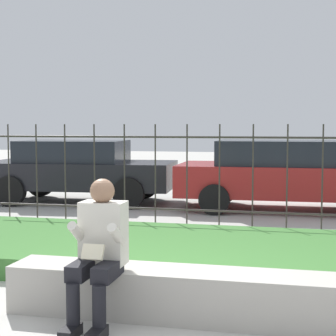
{
  "coord_description": "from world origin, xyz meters",
  "views": [
    {
      "loc": [
        1.2,
        -4.67,
        1.68
      ],
      "look_at": [
        -0.57,
        2.87,
        1.08
      ],
      "focal_mm": 60.0,
      "sensor_mm": 36.0,
      "label": 1
    }
  ],
  "objects_px": {
    "person_seated_reader": "(99,246)",
    "car_parked_left": "(79,169)",
    "stone_bench": "(181,297)",
    "car_parked_center": "(283,174)"
  },
  "relations": [
    {
      "from": "car_parked_center",
      "to": "car_parked_left",
      "type": "bearing_deg",
      "value": 176.35
    },
    {
      "from": "stone_bench",
      "to": "person_seated_reader",
      "type": "relative_size",
      "value": 2.5
    },
    {
      "from": "stone_bench",
      "to": "person_seated_reader",
      "type": "height_order",
      "value": "person_seated_reader"
    },
    {
      "from": "stone_bench",
      "to": "car_parked_center",
      "type": "xyz_separation_m",
      "value": [
        0.69,
        6.55,
        0.54
      ]
    },
    {
      "from": "stone_bench",
      "to": "car_parked_center",
      "type": "relative_size",
      "value": 0.72
    },
    {
      "from": "stone_bench",
      "to": "car_parked_center",
      "type": "height_order",
      "value": "car_parked_center"
    },
    {
      "from": "person_seated_reader",
      "to": "car_parked_center",
      "type": "xyz_separation_m",
      "value": [
        1.33,
        6.83,
        0.06
      ]
    },
    {
      "from": "person_seated_reader",
      "to": "car_parked_left",
      "type": "height_order",
      "value": "car_parked_left"
    },
    {
      "from": "person_seated_reader",
      "to": "car_parked_left",
      "type": "relative_size",
      "value": 0.29
    },
    {
      "from": "stone_bench",
      "to": "car_parked_left",
      "type": "bearing_deg",
      "value": 118.71
    }
  ]
}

